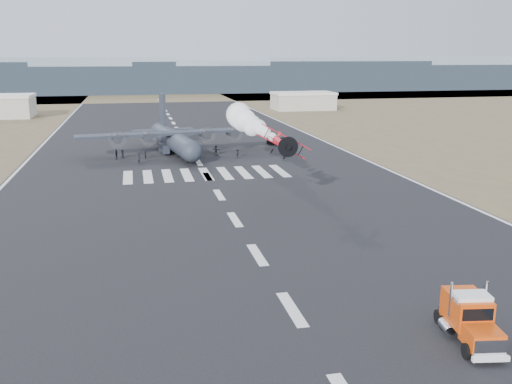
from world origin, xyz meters
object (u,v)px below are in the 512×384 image
object	(u,v)px
hangar_right	(303,101)
transport_aircraft	(174,139)
semi_truck	(469,317)
crew_e	(122,154)
crew_c	(237,153)
crew_f	(216,150)
aerobatic_biplane	(282,143)
crew_h	(178,153)
crew_g	(139,159)
crew_b	(185,156)
crew_d	(116,154)
support_vehicle	(280,141)
crew_a	(145,155)

from	to	relation	value
hangar_right	transport_aircraft	xyz separation A→B (m)	(-49.35, -79.05, -0.29)
semi_truck	crew_e	world-z (taller)	semi_truck
crew_c	crew_f	size ratio (longest dim) A/B	0.97
aerobatic_biplane	crew_f	world-z (taller)	aerobatic_biplane
crew_e	crew_h	xyz separation A→B (m)	(9.99, -1.52, 0.03)
crew_e	crew_g	size ratio (longest dim) A/B	0.84
aerobatic_biplane	crew_b	distance (m)	35.95
transport_aircraft	crew_h	world-z (taller)	transport_aircraft
hangar_right	crew_f	size ratio (longest dim) A/B	11.32
crew_e	semi_truck	bearing A→B (deg)	-142.55
aerobatic_biplane	crew_d	world-z (taller)	aerobatic_biplane
crew_c	crew_d	bearing A→B (deg)	-69.75
support_vehicle	crew_c	bearing A→B (deg)	162.63
aerobatic_biplane	crew_a	world-z (taller)	aerobatic_biplane
aerobatic_biplane	crew_h	bearing A→B (deg)	104.63
crew_a	crew_c	distance (m)	16.52
crew_h	aerobatic_biplane	bearing A→B (deg)	-8.84
crew_a	crew_g	world-z (taller)	crew_g
support_vehicle	crew_b	distance (m)	25.03
hangar_right	semi_truck	xyz separation A→B (m)	(-35.94, -156.91, -1.39)
semi_truck	crew_b	xyz separation A→B (m)	(-12.20, 69.74, -0.79)
semi_truck	crew_g	distance (m)	70.50
hangar_right	transport_aircraft	size ratio (longest dim) A/B	0.56
hangar_right	crew_e	size ratio (longest dim) A/B	12.91
crew_d	crew_b	bearing A→B (deg)	91.57
aerobatic_biplane	crew_g	world-z (taller)	aerobatic_biplane
crew_g	support_vehicle	bearing A→B (deg)	-67.77
aerobatic_biplane	crew_h	distance (m)	38.99
hangar_right	crew_d	world-z (taller)	hangar_right
crew_e	crew_h	world-z (taller)	crew_h
hangar_right	crew_a	size ratio (longest dim) A/B	12.56
crew_f	crew_g	distance (m)	15.59
transport_aircraft	crew_f	size ratio (longest dim) A/B	20.22
crew_h	support_vehicle	bearing A→B (deg)	92.57
crew_d	crew_e	distance (m)	1.49
hangar_right	crew_g	distance (m)	105.55
aerobatic_biplane	crew_b	xyz separation A→B (m)	(-8.86, 34.12, -7.06)
transport_aircraft	crew_b	xyz separation A→B (m)	(1.21, -8.12, -1.90)
hangar_right	crew_b	world-z (taller)	hangar_right
crew_e	crew_b	bearing A→B (deg)	-92.27
aerobatic_biplane	crew_c	size ratio (longest dim) A/B	3.46
aerobatic_biplane	crew_e	bearing A→B (deg)	116.99
aerobatic_biplane	crew_c	xyz separation A→B (m)	(0.61, 33.98, -7.01)
support_vehicle	crew_h	bearing A→B (deg)	138.51
crew_c	crew_d	distance (m)	21.66
semi_truck	aerobatic_biplane	bearing A→B (deg)	104.26
transport_aircraft	crew_d	world-z (taller)	transport_aircraft
crew_b	crew_f	bearing A→B (deg)	-17.21
crew_a	crew_g	distance (m)	4.87
semi_truck	crew_g	world-z (taller)	semi_truck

